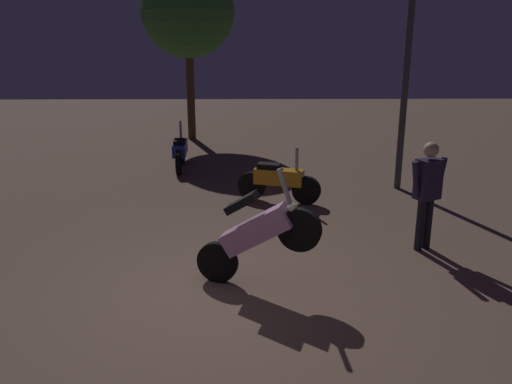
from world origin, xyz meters
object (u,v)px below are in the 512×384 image
motorcycle_orange_parked_right (279,180)px  person_rider_beside (428,187)px  motorcycle_pink_foreground (257,234)px  streetlamp_near (411,16)px  motorcycle_blue_parked_left (180,151)px

motorcycle_orange_parked_right → person_rider_beside: (2.09, -2.39, 0.56)m
motorcycle_pink_foreground → motorcycle_orange_parked_right: size_ratio=1.01×
motorcycle_pink_foreground → motorcycle_orange_parked_right: 3.67m
motorcycle_pink_foreground → streetlamp_near: bearing=73.7°
motorcycle_blue_parked_left → person_rider_beside: bearing=-141.6°
streetlamp_near → motorcycle_orange_parked_right: bearing=-160.7°
motorcycle_blue_parked_left → motorcycle_orange_parked_right: (2.24, -2.63, 0.00)m
streetlamp_near → motorcycle_blue_parked_left: bearing=160.3°
motorcycle_pink_foreground → streetlamp_near: (3.07, 4.53, 2.76)m
motorcycle_orange_parked_right → streetlamp_near: size_ratio=0.29×
motorcycle_pink_foreground → person_rider_beside: size_ratio=0.97×
motorcycle_blue_parked_left → person_rider_beside: size_ratio=0.99×
person_rider_beside → motorcycle_orange_parked_right: bearing=-164.2°
motorcycle_blue_parked_left → motorcycle_orange_parked_right: bearing=-142.0°
person_rider_beside → streetlamp_near: bearing=146.0°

